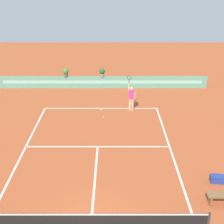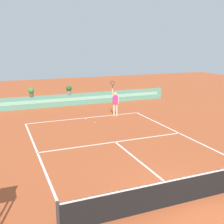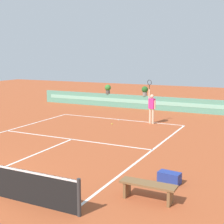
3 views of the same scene
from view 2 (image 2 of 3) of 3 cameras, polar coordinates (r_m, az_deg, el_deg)
ground_plane at (r=15.04m, az=1.24°, el=-6.51°), size 60.00×60.00×0.00m
court_lines at (r=15.66m, az=0.19°, el=-5.67°), size 8.32×11.94×0.01m
net at (r=10.09m, az=15.43°, el=-14.42°), size 8.92×0.10×1.00m
back_wall_barrier at (r=24.45m, az=-8.52°, el=2.44°), size 18.00×0.21×1.00m
tennis_player at (r=20.57m, az=0.65°, el=2.05°), size 0.60×0.31×2.58m
tennis_ball_near_baseline at (r=18.96m, az=-3.35°, el=-2.15°), size 0.07×0.07×0.07m
potted_plant_centre at (r=24.29m, az=-8.66°, el=4.55°), size 0.48×0.48×0.72m
potted_plant_left at (r=23.76m, az=-15.92°, el=3.98°), size 0.48×0.48×0.72m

